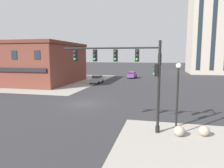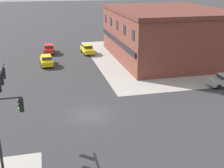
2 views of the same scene
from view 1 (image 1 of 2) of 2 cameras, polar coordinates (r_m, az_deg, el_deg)
The scene contains 9 objects.
ground_plane at distance 25.06m, azimuth -7.68°, elevation -5.44°, with size 320.00×320.00×0.00m, color #2D2D30.
sidewalk_far_corner at distance 51.86m, azimuth -20.60°, elevation 0.95°, with size 32.00×32.00×0.02m, color gray.
traffic_signal_main at distance 15.50m, azimuth 6.02°, elevation 4.20°, with size 7.56×2.09×6.79m.
bollard_sphere_curb_a at distance 15.79m, azimuth 18.11°, elevation -12.25°, with size 0.77×0.77×0.77m, color gray.
bollard_sphere_curb_b at distance 16.46m, azimuth 24.10°, elevation -11.73°, with size 0.77×0.77×0.77m, color gray.
street_lamp_corner_near at distance 15.25m, azimuth 17.68°, elevation -1.69°, with size 0.36×0.36×5.20m.
car_main_northbound_far at distance 53.63m, azimuth 5.56°, elevation 2.61°, with size 2.09×4.50×1.68m.
car_cross_eastbound at distance 43.43m, azimuth -4.20°, elevation 1.42°, with size 2.09×4.50×1.68m.
storefront_block_near_corner at distance 48.79m, azimuth -23.10°, elevation 5.42°, with size 22.50×17.60×8.44m.
Camera 1 is at (8.76, -22.78, 5.68)m, focal length 33.05 mm.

